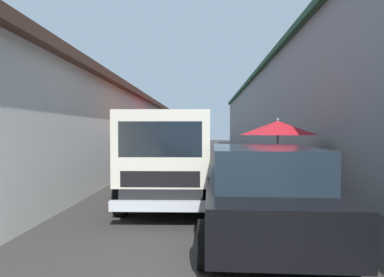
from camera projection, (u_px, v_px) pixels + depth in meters
name	position (u px, v px, depth m)	size (l,w,h in m)	color
ground	(210.00, 164.00, 15.60)	(90.00, 90.00, 0.00)	#33302D
building_left_whitewash	(96.00, 131.00, 18.09)	(49.80, 7.50, 3.48)	silver
building_right_concrete	(326.00, 111.00, 17.50)	(49.80, 7.50, 5.74)	gray
fruit_stall_near_left	(171.00, 134.00, 9.99)	(2.50, 2.50, 2.14)	#9E9EA3
fruit_stall_far_right	(172.00, 132.00, 14.14)	(2.62, 2.62, 2.18)	#9E9EA3
fruit_stall_far_left	(277.00, 135.00, 8.85)	(2.22, 2.22, 2.08)	#9E9EA3
hatchback_car	(260.00, 190.00, 4.94)	(3.95, 1.99, 1.45)	black
delivery_truck	(168.00, 161.00, 6.71)	(4.96, 2.05, 2.08)	black
vendor_by_crates	(167.00, 143.00, 18.66)	(0.38, 0.62, 1.69)	#232328
plastic_stool	(238.00, 172.00, 10.25)	(0.30, 0.30, 0.43)	#194CB2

